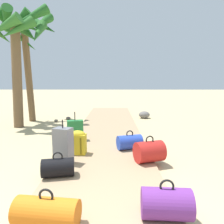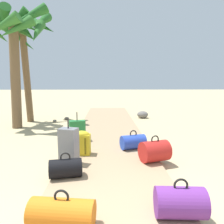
{
  "view_description": "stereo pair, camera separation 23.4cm",
  "coord_description": "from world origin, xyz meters",
  "px_view_note": "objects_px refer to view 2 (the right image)",
  "views": [
    {
      "loc": [
        0.16,
        -1.43,
        1.62
      ],
      "look_at": [
        0.12,
        5.69,
        0.55
      ],
      "focal_mm": 34.45,
      "sensor_mm": 36.0,
      "label": 1
    },
    {
      "loc": [
        -0.07,
        -1.43,
        1.62
      ],
      "look_at": [
        0.12,
        5.69,
        0.55
      ],
      "focal_mm": 34.45,
      "sensor_mm": 36.0,
      "label": 2
    }
  ],
  "objects_px": {
    "backpack_yellow": "(82,142)",
    "suitcase_green": "(77,131)",
    "duffel_bag_orange": "(62,213)",
    "duffel_bag_purple": "(180,202)",
    "palm_tree_far_left": "(14,42)",
    "duffel_bag_blue": "(133,142)",
    "duffel_bag_red": "(155,151)",
    "suitcase_grey": "(69,146)",
    "duffel_bag_black": "(66,168)",
    "palm_tree_near_left": "(24,31)"
  },
  "relations": [
    {
      "from": "backpack_yellow",
      "to": "suitcase_grey",
      "type": "relative_size",
      "value": 0.61
    },
    {
      "from": "palm_tree_far_left",
      "to": "suitcase_green",
      "type": "bearing_deg",
      "value": -41.79
    },
    {
      "from": "duffel_bag_blue",
      "to": "suitcase_grey",
      "type": "xyz_separation_m",
      "value": [
        -1.3,
        -0.82,
        0.17
      ]
    },
    {
      "from": "suitcase_green",
      "to": "duffel_bag_purple",
      "type": "distance_m",
      "value": 3.49
    },
    {
      "from": "suitcase_green",
      "to": "duffel_bag_orange",
      "type": "relative_size",
      "value": 1.04
    },
    {
      "from": "duffel_bag_red",
      "to": "duffel_bag_black",
      "type": "relative_size",
      "value": 1.11
    },
    {
      "from": "backpack_yellow",
      "to": "palm_tree_near_left",
      "type": "relative_size",
      "value": 0.12
    },
    {
      "from": "suitcase_green",
      "to": "duffel_bag_purple",
      "type": "height_order",
      "value": "suitcase_green"
    },
    {
      "from": "palm_tree_far_left",
      "to": "palm_tree_near_left",
      "type": "bearing_deg",
      "value": 83.69
    },
    {
      "from": "palm_tree_near_left",
      "to": "palm_tree_far_left",
      "type": "distance_m",
      "value": 0.94
    },
    {
      "from": "duffel_bag_blue",
      "to": "duffel_bag_black",
      "type": "height_order",
      "value": "duffel_bag_blue"
    },
    {
      "from": "palm_tree_far_left",
      "to": "duffel_bag_blue",
      "type": "bearing_deg",
      "value": -36.95
    },
    {
      "from": "duffel_bag_black",
      "to": "backpack_yellow",
      "type": "bearing_deg",
      "value": 82.0
    },
    {
      "from": "duffel_bag_purple",
      "to": "duffel_bag_black",
      "type": "height_order",
      "value": "duffel_bag_purple"
    },
    {
      "from": "suitcase_green",
      "to": "suitcase_grey",
      "type": "height_order",
      "value": "suitcase_grey"
    },
    {
      "from": "duffel_bag_purple",
      "to": "duffel_bag_orange",
      "type": "bearing_deg",
      "value": -174.11
    },
    {
      "from": "duffel_bag_black",
      "to": "palm_tree_near_left",
      "type": "height_order",
      "value": "palm_tree_near_left"
    },
    {
      "from": "duffel_bag_orange",
      "to": "duffel_bag_purple",
      "type": "distance_m",
      "value": 1.3
    },
    {
      "from": "suitcase_green",
      "to": "palm_tree_far_left",
      "type": "xyz_separation_m",
      "value": [
        -2.29,
        2.04,
        2.49
      ]
    },
    {
      "from": "duffel_bag_red",
      "to": "duffel_bag_purple",
      "type": "xyz_separation_m",
      "value": [
        -0.09,
        -1.69,
        -0.02
      ]
    },
    {
      "from": "duffel_bag_blue",
      "to": "palm_tree_near_left",
      "type": "bearing_deg",
      "value": 135.28
    },
    {
      "from": "duffel_bag_orange",
      "to": "palm_tree_far_left",
      "type": "bearing_deg",
      "value": 115.74
    },
    {
      "from": "suitcase_grey",
      "to": "duffel_bag_purple",
      "type": "distance_m",
      "value": 2.23
    },
    {
      "from": "duffel_bag_orange",
      "to": "palm_tree_far_left",
      "type": "distance_m",
      "value": 6.43
    },
    {
      "from": "duffel_bag_orange",
      "to": "duffel_bag_purple",
      "type": "xyz_separation_m",
      "value": [
        1.29,
        0.13,
        0.02
      ]
    },
    {
      "from": "duffel_bag_blue",
      "to": "suitcase_green",
      "type": "bearing_deg",
      "value": 152.97
    },
    {
      "from": "suitcase_grey",
      "to": "suitcase_green",
      "type": "bearing_deg",
      "value": 91.67
    },
    {
      "from": "duffel_bag_red",
      "to": "suitcase_grey",
      "type": "relative_size",
      "value": 0.75
    },
    {
      "from": "palm_tree_near_left",
      "to": "duffel_bag_purple",
      "type": "bearing_deg",
      "value": -57.66
    },
    {
      "from": "suitcase_green",
      "to": "duffel_bag_purple",
      "type": "xyz_separation_m",
      "value": [
        1.56,
        -3.12,
        -0.09
      ]
    },
    {
      "from": "backpack_yellow",
      "to": "suitcase_green",
      "type": "distance_m",
      "value": 1.03
    },
    {
      "from": "backpack_yellow",
      "to": "suitcase_grey",
      "type": "bearing_deg",
      "value": -111.26
    },
    {
      "from": "backpack_yellow",
      "to": "duffel_bag_red",
      "type": "relative_size",
      "value": 0.81
    },
    {
      "from": "duffel_bag_blue",
      "to": "palm_tree_far_left",
      "type": "xyz_separation_m",
      "value": [
        -3.62,
        2.73,
        2.6
      ]
    },
    {
      "from": "duffel_bag_red",
      "to": "suitcase_grey",
      "type": "height_order",
      "value": "suitcase_grey"
    },
    {
      "from": "duffel_bag_blue",
      "to": "duffel_bag_red",
      "type": "bearing_deg",
      "value": -67.25
    },
    {
      "from": "suitcase_green",
      "to": "suitcase_grey",
      "type": "distance_m",
      "value": 1.5
    },
    {
      "from": "duffel_bag_orange",
      "to": "duffel_bag_blue",
      "type": "bearing_deg",
      "value": 67.41
    },
    {
      "from": "duffel_bag_black",
      "to": "palm_tree_near_left",
      "type": "distance_m",
      "value": 6.24
    },
    {
      "from": "suitcase_grey",
      "to": "palm_tree_far_left",
      "type": "relative_size",
      "value": 0.22
    },
    {
      "from": "duffel_bag_blue",
      "to": "duffel_bag_orange",
      "type": "xyz_separation_m",
      "value": [
        -1.07,
        -2.57,
        -0.0
      ]
    },
    {
      "from": "backpack_yellow",
      "to": "duffel_bag_purple",
      "type": "bearing_deg",
      "value": -57.87
    },
    {
      "from": "duffel_bag_red",
      "to": "duffel_bag_purple",
      "type": "distance_m",
      "value": 1.69
    },
    {
      "from": "suitcase_grey",
      "to": "duffel_bag_black",
      "type": "height_order",
      "value": "suitcase_grey"
    },
    {
      "from": "duffel_bag_black",
      "to": "duffel_bag_blue",
      "type": "bearing_deg",
      "value": 47.97
    },
    {
      "from": "duffel_bag_blue",
      "to": "duffel_bag_purple",
      "type": "bearing_deg",
      "value": -84.74
    },
    {
      "from": "backpack_yellow",
      "to": "suitcase_green",
      "type": "bearing_deg",
      "value": 103.17
    },
    {
      "from": "suitcase_grey",
      "to": "duffel_bag_purple",
      "type": "xyz_separation_m",
      "value": [
        1.52,
        -1.62,
        -0.16
      ]
    },
    {
      "from": "duffel_bag_orange",
      "to": "duffel_bag_purple",
      "type": "bearing_deg",
      "value": 5.89
    },
    {
      "from": "duffel_bag_red",
      "to": "palm_tree_far_left",
      "type": "height_order",
      "value": "palm_tree_far_left"
    }
  ]
}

